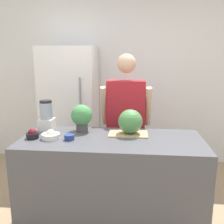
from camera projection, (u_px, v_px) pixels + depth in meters
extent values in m
cube|color=white|center=(122.00, 81.00, 3.94)|extent=(8.00, 0.06, 2.60)
cube|color=#4C4C51|center=(112.00, 182.00, 2.47)|extent=(1.73, 0.75, 0.91)
cube|color=white|center=(70.00, 109.00, 3.73)|extent=(0.77, 0.65, 1.81)
cylinder|color=gray|center=(80.00, 101.00, 3.34)|extent=(0.02, 0.02, 0.63)
cube|color=#4C608C|center=(125.00, 160.00, 3.12)|extent=(0.34, 0.18, 0.82)
cube|color=#B21E28|center=(126.00, 105.00, 2.97)|extent=(0.45, 0.22, 0.58)
sphere|color=#DBAD89|center=(127.00, 63.00, 2.87)|extent=(0.22, 0.22, 0.22)
cylinder|color=#DBAD89|center=(104.00, 106.00, 2.96)|extent=(0.07, 0.23, 0.49)
cylinder|color=#DBAD89|center=(148.00, 107.00, 2.91)|extent=(0.07, 0.23, 0.49)
cube|color=tan|center=(128.00, 134.00, 2.49)|extent=(0.39, 0.24, 0.01)
sphere|color=#4C8C47|center=(130.00, 121.00, 2.47)|extent=(0.24, 0.24, 0.24)
cylinder|color=black|center=(33.00, 136.00, 2.37)|extent=(0.12, 0.12, 0.05)
sphere|color=maroon|center=(32.00, 133.00, 2.37)|extent=(0.08, 0.08, 0.08)
cylinder|color=white|center=(51.00, 136.00, 2.36)|extent=(0.17, 0.17, 0.05)
sphere|color=white|center=(51.00, 134.00, 2.35)|extent=(0.08, 0.08, 0.08)
cylinder|color=navy|center=(69.00, 137.00, 2.33)|extent=(0.09, 0.09, 0.05)
cube|color=silver|center=(47.00, 124.00, 2.65)|extent=(0.15, 0.15, 0.12)
cylinder|color=#99A3AD|center=(46.00, 111.00, 2.62)|extent=(0.13, 0.13, 0.17)
cylinder|color=black|center=(46.00, 102.00, 2.59)|extent=(0.12, 0.12, 0.02)
cylinder|color=#514C47|center=(82.00, 127.00, 2.60)|extent=(0.12, 0.12, 0.08)
sphere|color=#478E4C|center=(82.00, 115.00, 2.57)|extent=(0.22, 0.22, 0.22)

